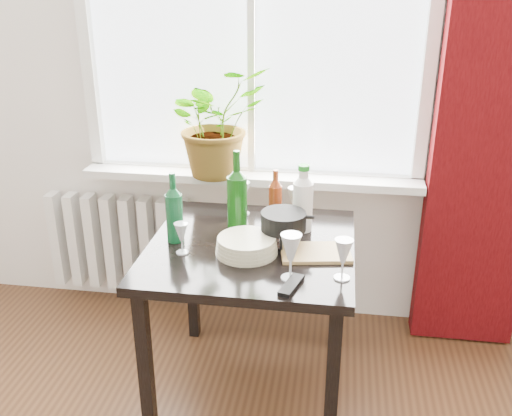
# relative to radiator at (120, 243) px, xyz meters

# --- Properties ---
(window) EXTENTS (1.72, 0.08, 1.62)m
(window) POSITION_rel_radiator_xyz_m (0.75, 0.04, 1.22)
(window) COLOR white
(window) RESTS_ON ground
(windowsill) EXTENTS (1.72, 0.20, 0.04)m
(windowsill) POSITION_rel_radiator_xyz_m (0.75, -0.03, 0.44)
(windowsill) COLOR silver
(windowsill) RESTS_ON ground
(curtain) EXTENTS (0.50, 0.12, 2.56)m
(curtain) POSITION_rel_radiator_xyz_m (1.87, -0.06, 0.92)
(curtain) COLOR #370507
(curtain) RESTS_ON ground
(radiator) EXTENTS (0.80, 0.10, 0.55)m
(radiator) POSITION_rel_radiator_xyz_m (0.00, 0.00, 0.00)
(radiator) COLOR white
(radiator) RESTS_ON ground
(table) EXTENTS (0.85, 0.85, 0.74)m
(table) POSITION_rel_radiator_xyz_m (0.85, -0.63, 0.27)
(table) COLOR black
(table) RESTS_ON ground
(potted_plant) EXTENTS (0.64, 0.64, 0.54)m
(potted_plant) POSITION_rel_radiator_xyz_m (0.59, -0.08, 0.73)
(potted_plant) COLOR #33711E
(potted_plant) RESTS_ON windowsill
(wine_bottle_left) EXTENTS (0.09, 0.09, 0.30)m
(wine_bottle_left) POSITION_rel_radiator_xyz_m (0.53, -0.64, 0.51)
(wine_bottle_left) COLOR #0E4924
(wine_bottle_left) RESTS_ON table
(wine_bottle_right) EXTENTS (0.11, 0.11, 0.37)m
(wine_bottle_right) POSITION_rel_radiator_xyz_m (0.77, -0.51, 0.55)
(wine_bottle_right) COLOR #0E430C
(wine_bottle_right) RESTS_ON table
(bottle_amber) EXTENTS (0.08, 0.08, 0.25)m
(bottle_amber) POSITION_rel_radiator_xyz_m (0.92, -0.38, 0.48)
(bottle_amber) COLOR maroon
(bottle_amber) RESTS_ON table
(cleaning_bottle) EXTENTS (0.11, 0.11, 0.31)m
(cleaning_bottle) POSITION_rel_radiator_xyz_m (1.05, -0.45, 0.51)
(cleaning_bottle) COLOR white
(cleaning_bottle) RESTS_ON table
(wineglass_front_right) EXTENTS (0.10, 0.10, 0.18)m
(wineglass_front_right) POSITION_rel_radiator_xyz_m (1.04, -0.89, 0.45)
(wineglass_front_right) COLOR white
(wineglass_front_right) RESTS_ON table
(wineglass_far_right) EXTENTS (0.08, 0.08, 0.16)m
(wineglass_far_right) POSITION_rel_radiator_xyz_m (1.23, -0.86, 0.44)
(wineglass_far_right) COLOR silver
(wineglass_far_right) RESTS_ON table
(wineglass_back_center) EXTENTS (0.08, 0.08, 0.17)m
(wineglass_back_center) POSITION_rel_radiator_xyz_m (1.01, -0.37, 0.44)
(wineglass_back_center) COLOR silver
(wineglass_back_center) RESTS_ON table
(wineglass_back_left) EXTENTS (0.08, 0.08, 0.16)m
(wineglass_back_left) POSITION_rel_radiator_xyz_m (0.76, -0.32, 0.44)
(wineglass_back_left) COLOR silver
(wineglass_back_left) RESTS_ON table
(wineglass_front_left) EXTENTS (0.07, 0.07, 0.13)m
(wineglass_front_left) POSITION_rel_radiator_xyz_m (0.59, -0.75, 0.43)
(wineglass_front_left) COLOR silver
(wineglass_front_left) RESTS_ON table
(plate_stack) EXTENTS (0.33, 0.33, 0.07)m
(plate_stack) POSITION_rel_radiator_xyz_m (0.84, -0.71, 0.39)
(plate_stack) COLOR beige
(plate_stack) RESTS_ON table
(fondue_pot) EXTENTS (0.27, 0.25, 0.15)m
(fondue_pot) POSITION_rel_radiator_xyz_m (0.98, -0.61, 0.43)
(fondue_pot) COLOR black
(fondue_pot) RESTS_ON table
(tv_remote) EXTENTS (0.09, 0.16, 0.02)m
(tv_remote) POSITION_rel_radiator_xyz_m (1.05, -0.96, 0.37)
(tv_remote) COLOR black
(tv_remote) RESTS_ON table
(cutting_board) EXTENTS (0.30, 0.22, 0.01)m
(cutting_board) POSITION_rel_radiator_xyz_m (1.12, -0.68, 0.37)
(cutting_board) COLOR #A38249
(cutting_board) RESTS_ON table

